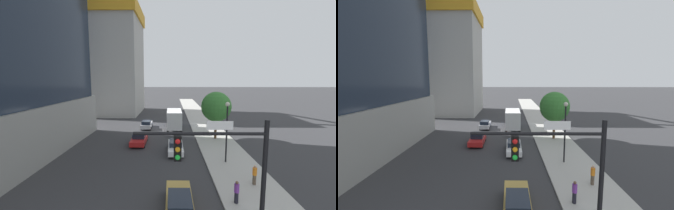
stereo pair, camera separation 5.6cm
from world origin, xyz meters
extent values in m
cube|color=#B2AFA8|center=(8.06, 20.00, 0.07)|extent=(5.20, 120.00, 0.15)
cube|color=#B2AFA8|center=(-12.65, 46.38, 12.69)|extent=(13.76, 15.48, 25.39)
cube|color=gold|center=(-12.65, 46.38, 23.89)|extent=(14.58, 16.41, 3.00)
cube|color=gold|center=(-8.53, 41.74, 16.05)|extent=(0.90, 0.90, 32.10)
cylinder|color=black|center=(5.87, 2.47, 3.55)|extent=(0.20, 0.20, 6.81)
cylinder|color=black|center=(3.09, 2.47, 6.37)|extent=(5.55, 0.14, 0.14)
cube|color=black|center=(2.18, 2.47, 5.74)|extent=(0.32, 0.36, 1.05)
sphere|color=red|center=(2.18, 2.28, 6.08)|extent=(0.22, 0.22, 0.22)
sphere|color=orange|center=(2.18, 2.28, 5.74)|extent=(0.22, 0.22, 0.22)
sphere|color=green|center=(2.18, 2.28, 5.40)|extent=(0.22, 0.22, 0.22)
cube|color=white|center=(3.92, 2.47, 6.72)|extent=(1.10, 0.04, 0.36)
cylinder|color=black|center=(7.51, 14.60, 3.04)|extent=(0.16, 0.16, 5.77)
sphere|color=silver|center=(7.51, 14.60, 6.10)|extent=(0.44, 0.44, 0.44)
cylinder|color=brown|center=(8.23, 23.15, 1.63)|extent=(0.36, 0.36, 2.97)
sphere|color=#387F33|center=(8.23, 23.15, 4.69)|extent=(4.19, 4.19, 4.19)
cube|color=silver|center=(2.45, 17.73, 0.59)|extent=(1.70, 4.71, 0.58)
cube|color=#19212D|center=(2.45, 17.85, 1.13)|extent=(1.43, 2.20, 0.49)
cylinder|color=black|center=(1.70, 19.33, 0.35)|extent=(0.22, 0.70, 0.70)
cylinder|color=black|center=(3.20, 19.33, 0.35)|extent=(0.22, 0.70, 0.70)
cylinder|color=black|center=(1.70, 16.13, 0.35)|extent=(0.22, 0.70, 0.70)
cylinder|color=black|center=(3.20, 16.13, 0.35)|extent=(0.22, 0.70, 0.70)
cube|color=red|center=(-2.28, 20.72, 0.57)|extent=(1.85, 4.20, 0.62)
cube|color=#19212D|center=(-2.28, 20.84, 1.17)|extent=(1.55, 1.78, 0.58)
cylinder|color=black|center=(-3.10, 22.15, 0.31)|extent=(0.22, 0.61, 0.61)
cylinder|color=black|center=(-1.47, 22.15, 0.31)|extent=(0.22, 0.61, 0.61)
cylinder|color=black|center=(-3.10, 19.29, 0.31)|extent=(0.22, 0.61, 0.61)
cylinder|color=black|center=(-1.47, 19.29, 0.31)|extent=(0.22, 0.61, 0.61)
cube|color=#AD8938|center=(2.45, 6.71, 0.60)|extent=(1.73, 4.73, 0.66)
cube|color=#19212D|center=(2.45, 5.88, 1.20)|extent=(1.45, 2.24, 0.55)
cylinder|color=black|center=(1.69, 8.31, 0.32)|extent=(0.22, 0.63, 0.63)
cylinder|color=black|center=(3.21, 8.31, 0.32)|extent=(0.22, 0.63, 0.63)
cube|color=#B7B7BC|center=(-2.28, 29.65, 0.60)|extent=(1.70, 4.06, 0.65)
cube|color=#19212D|center=(-2.28, 28.90, 1.19)|extent=(1.43, 1.96, 0.54)
cylinder|color=black|center=(-3.03, 31.03, 0.32)|extent=(0.22, 0.64, 0.64)
cylinder|color=black|center=(-1.53, 31.03, 0.32)|extent=(0.22, 0.64, 0.64)
cylinder|color=black|center=(-3.03, 28.27, 0.32)|extent=(0.22, 0.64, 0.64)
cylinder|color=black|center=(-1.53, 28.27, 0.32)|extent=(0.22, 0.64, 0.64)
cube|color=#1E4799|center=(2.45, 32.17, 1.55)|extent=(2.37, 2.21, 1.82)
cube|color=white|center=(2.45, 28.15, 2.01)|extent=(2.37, 5.53, 2.73)
cylinder|color=black|center=(1.41, 32.17, 0.54)|extent=(0.30, 1.09, 1.09)
cylinder|color=black|center=(3.49, 32.17, 0.54)|extent=(0.30, 1.09, 1.09)
cylinder|color=black|center=(1.41, 26.77, 0.54)|extent=(0.30, 1.09, 1.09)
cylinder|color=black|center=(3.49, 26.77, 0.54)|extent=(0.30, 1.09, 1.09)
cylinder|color=brown|center=(8.63, 10.05, 0.54)|extent=(0.28, 0.28, 0.79)
cylinder|color=orange|center=(8.63, 10.05, 1.24)|extent=(0.34, 0.34, 0.61)
sphere|color=tan|center=(8.63, 10.05, 1.65)|extent=(0.21, 0.21, 0.21)
cylinder|color=black|center=(6.40, 7.48, 0.54)|extent=(0.28, 0.28, 0.77)
cylinder|color=purple|center=(6.40, 7.48, 1.22)|extent=(0.34, 0.34, 0.59)
sphere|color=brown|center=(6.40, 7.48, 1.62)|extent=(0.21, 0.21, 0.21)
camera|label=1|loc=(1.90, -6.07, 8.66)|focal=22.49mm
camera|label=2|loc=(1.95, -6.07, 8.66)|focal=22.49mm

